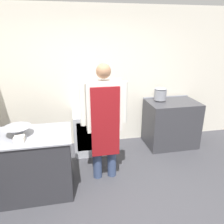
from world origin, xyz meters
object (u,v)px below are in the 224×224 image
Objects in this scene: person_cook at (104,116)px; stock_pot at (160,94)px; fridge_unit at (91,131)px; mixing_bowl at (18,131)px; plastic_tub at (19,139)px; stove at (171,123)px.

person_cook is 7.37× the size of stock_pot.
person_cook reaches higher than fridge_unit.
mixing_bowl reaches higher than plastic_tub.
mixing_bowl is 1.48× the size of stock_pot.
stove is 1.25× the size of fridge_unit.
mixing_bowl is at bearing -156.60° from stock_pot.
plastic_tub is 2.74m from stock_pot.
person_cook is 14.62× the size of plastic_tub.
stove is 2.74× the size of mixing_bowl.
stove is at bearing 28.74° from person_cook.
stove is 8.02× the size of plastic_tub.
stock_pot is at bearing 27.69° from plastic_tub.
stock_pot is at bearing 150.99° from stove.
stove is 2.90m from mixing_bowl.
mixing_bowl is at bearing 104.84° from plastic_tub.
stock_pot reaches higher than stove.
stove is at bearing -29.01° from stock_pot.
fridge_unit is at bearing 43.39° from mixing_bowl.
stove is 0.55× the size of person_cook.
plastic_tub is at bearing -164.30° from person_cook.
stock_pot reaches higher than plastic_tub.
stove reaches higher than fridge_unit.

